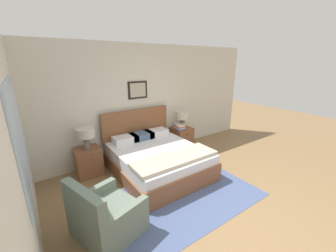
% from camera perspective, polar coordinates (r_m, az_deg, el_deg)
% --- Properties ---
extents(ground_plane, '(16.00, 16.00, 0.00)m').
position_cam_1_polar(ground_plane, '(3.36, 17.49, -24.70)').
color(ground_plane, olive).
extents(wall_back, '(6.89, 0.09, 2.60)m').
position_cam_1_polar(wall_back, '(4.87, -8.68, 6.51)').
color(wall_back, beige).
rests_on(wall_back, ground_plane).
extents(wall_left, '(0.08, 5.26, 2.60)m').
position_cam_1_polar(wall_left, '(2.99, -36.30, -3.72)').
color(wall_left, beige).
rests_on(wall_left, ground_plane).
extents(area_rug_main, '(2.77, 1.62, 0.01)m').
position_cam_1_polar(area_rug_main, '(3.68, 2.83, -19.47)').
color(area_rug_main, '#47567F').
rests_on(area_rug_main, ground_plane).
extents(bed, '(1.64, 1.92, 1.16)m').
position_cam_1_polar(bed, '(4.30, -3.04, -8.92)').
color(bed, brown).
rests_on(bed, ground_plane).
extents(armchair, '(0.93, 0.96, 0.83)m').
position_cam_1_polar(armchair, '(3.05, -16.93, -22.94)').
color(armchair, slate).
rests_on(armchair, ground_plane).
extents(nightstand_near_window, '(0.48, 0.49, 0.55)m').
position_cam_1_polar(nightstand_near_window, '(4.51, -21.18, -9.21)').
color(nightstand_near_window, brown).
rests_on(nightstand_near_window, ground_plane).
extents(nightstand_by_door, '(0.48, 0.49, 0.55)m').
position_cam_1_polar(nightstand_by_door, '(5.47, 3.77, -3.27)').
color(nightstand_by_door, brown).
rests_on(nightstand_by_door, ground_plane).
extents(table_lamp_near_window, '(0.34, 0.34, 0.43)m').
position_cam_1_polar(table_lamp_near_window, '(4.29, -21.88, -2.10)').
color(table_lamp_near_window, slate).
rests_on(table_lamp_near_window, nightstand_near_window).
extents(table_lamp_by_door, '(0.34, 0.34, 0.43)m').
position_cam_1_polar(table_lamp_by_door, '(5.30, 4.06, 2.74)').
color(table_lamp_by_door, slate).
rests_on(table_lamp_by_door, nightstand_by_door).
extents(book_thick_bottom, '(0.26, 0.30, 0.03)m').
position_cam_1_polar(book_thick_bottom, '(5.28, 3.23, -0.70)').
color(book_thick_bottom, '#335693').
rests_on(book_thick_bottom, nightstand_by_door).
extents(book_hardcover_middle, '(0.21, 0.26, 0.03)m').
position_cam_1_polar(book_hardcover_middle, '(5.27, 3.24, -0.40)').
color(book_hardcover_middle, silver).
rests_on(book_hardcover_middle, book_thick_bottom).
extents(book_novel_upper, '(0.19, 0.25, 0.03)m').
position_cam_1_polar(book_novel_upper, '(5.26, 3.24, -0.09)').
color(book_novel_upper, '#B7332D').
rests_on(book_novel_upper, book_hardcover_middle).
extents(book_slim_near_top, '(0.24, 0.28, 0.04)m').
position_cam_1_polar(book_slim_near_top, '(5.25, 3.25, 0.27)').
color(book_slim_near_top, silver).
rests_on(book_slim_near_top, book_novel_upper).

